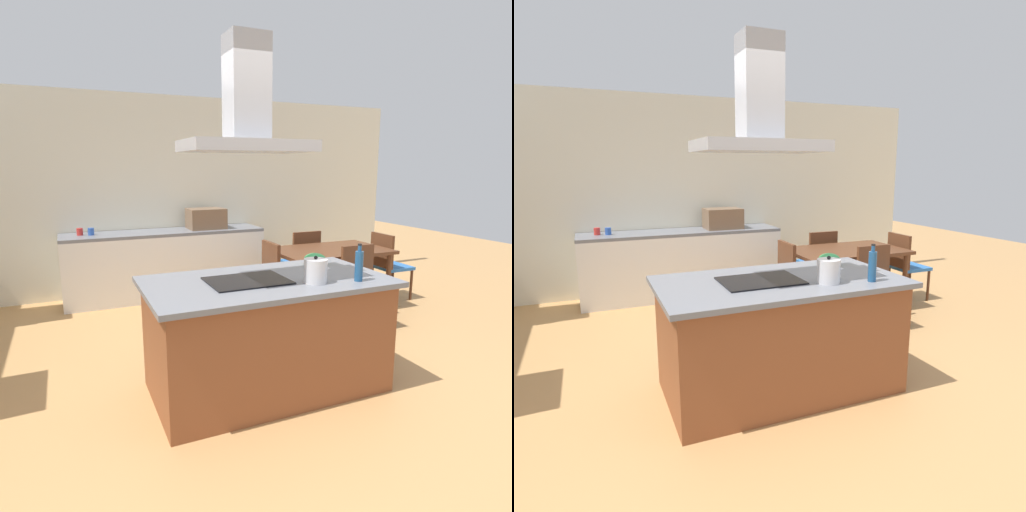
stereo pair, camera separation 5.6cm
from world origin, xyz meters
TOP-DOWN VIEW (x-y plane):
  - ground at (0.00, 1.50)m, footprint 16.00×16.00m
  - wall_back at (0.00, 3.25)m, footprint 7.20×0.10m
  - kitchen_island at (0.00, 0.00)m, footprint 1.87×1.02m
  - cooktop at (-0.17, 0.00)m, footprint 0.60×0.44m
  - tea_kettle at (0.29, -0.23)m, footprint 0.23×0.18m
  - olive_oil_bottle at (0.61, -0.33)m, footprint 0.06×0.06m
  - mixing_bowl at (0.60, 0.28)m, footprint 0.19×0.19m
  - back_counter at (-0.16, 2.88)m, footprint 2.65×0.62m
  - countertop_microwave at (0.42, 2.88)m, footprint 0.50×0.38m
  - coffee_mug_red at (-1.23, 2.93)m, footprint 0.08×0.08m
  - coffee_mug_blue at (-1.10, 2.89)m, footprint 0.08×0.08m
  - dining_table at (1.58, 1.54)m, footprint 1.40×0.90m
  - chair_at_left_end at (0.67, 1.54)m, footprint 0.42×0.42m
  - chair_facing_back_wall at (1.58, 2.21)m, footprint 0.42×0.42m
  - chair_at_right_end at (2.50, 1.54)m, footprint 0.42×0.42m
  - chair_facing_island at (1.58, 0.88)m, footprint 0.42×0.42m
  - range_hood at (-0.17, 0.00)m, footprint 0.90×0.55m

SIDE VIEW (x-z plane):
  - ground at x=0.00m, z-range 0.00..0.00m
  - back_counter at x=-0.16m, z-range 0.00..0.90m
  - kitchen_island at x=0.00m, z-range 0.00..0.90m
  - chair_at_left_end at x=0.67m, z-range 0.06..0.95m
  - chair_facing_back_wall at x=1.58m, z-range 0.06..0.95m
  - chair_at_right_end at x=2.50m, z-range 0.06..0.95m
  - chair_facing_island at x=1.58m, z-range 0.06..0.95m
  - dining_table at x=1.58m, z-range 0.29..1.04m
  - cooktop at x=-0.17m, z-range 0.90..0.91m
  - coffee_mug_red at x=-1.23m, z-range 0.90..0.99m
  - coffee_mug_blue at x=-1.10m, z-range 0.90..0.99m
  - mixing_bowl at x=0.60m, z-range 0.90..1.00m
  - tea_kettle at x=0.29m, z-range 0.89..1.09m
  - olive_oil_bottle at x=0.61m, z-range 0.88..1.16m
  - countertop_microwave at x=0.42m, z-range 0.90..1.18m
  - wall_back at x=0.00m, z-range 0.00..2.70m
  - range_hood at x=-0.17m, z-range 1.71..2.49m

